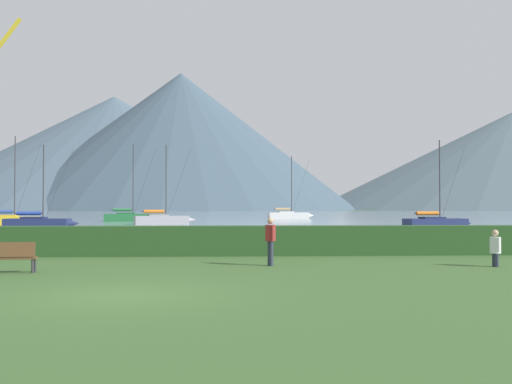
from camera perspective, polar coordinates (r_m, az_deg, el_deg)
The scene contains 14 objects.
ground_plane at distance 13.97m, azimuth -12.99°, elevation -9.74°, with size 1000.00×1000.00×0.00m, color #3D602D.
harbor_water at distance 150.64m, azimuth -3.74°, elevation -2.19°, with size 320.00×246.00×0.00m, color #8499A8.
hedge_line at distance 24.76m, azimuth -8.47°, elevation -4.69°, with size 80.00×1.20×1.22m, color #284C23.
sailboat_slip_1 at distance 57.48m, azimuth 17.03°, elevation -2.83°, with size 6.81×2.94×8.26m.
sailboat_slip_2 at distance 97.74m, azimuth 3.20°, elevation -2.23°, with size 7.80×2.98×10.46m.
sailboat_slip_3 at distance 69.58m, azimuth -22.66°, elevation -2.50°, with size 7.01×2.76×9.75m.
sailboat_slip_6 at distance 82.62m, azimuth -12.13°, elevation -2.35°, with size 7.67×2.93×10.65m.
sailboat_slip_7 at distance 68.57m, azimuth -9.05°, elevation -2.61°, with size 7.16×3.55×9.17m.
sailboat_slip_9 at distance 58.35m, azimuth -20.28°, elevation -2.78°, with size 6.71×2.03×7.79m.
park_bench_near_path at distance 19.56m, azimuth -22.78°, elevation -5.71°, with size 1.62×0.61×0.95m.
person_seated_viewer at distance 21.54m, azimuth 22.14°, elevation -4.89°, with size 0.36×0.57×1.25m.
person_standing_walker at distance 20.29m, azimuth 1.40°, elevation -4.40°, with size 0.36×0.56×1.65m.
distant_hill_central_peak at distance 397.36m, azimuth -13.58°, elevation 3.70°, with size 260.41×260.41×74.37m, color #4C6070.
distant_hill_east_ridge at distance 351.95m, azimuth -7.30°, elevation 4.88°, with size 206.51×206.51×81.12m, color #425666.
Camera 1 is at (2.43, -13.60, 2.03)m, focal length 41.36 mm.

